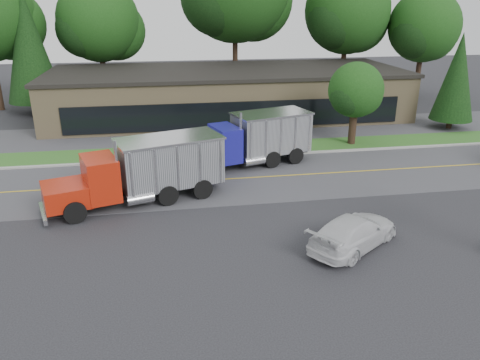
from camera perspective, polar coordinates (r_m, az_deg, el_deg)
The scene contains 16 objects.
ground at distance 20.69m, azimuth 3.09°, elevation -8.69°, with size 140.00×140.00×0.00m, color #37373D.
road at distance 28.71m, azimuth -0.74°, elevation 0.14°, with size 60.00×8.00×0.02m, color #56565B.
center_line at distance 28.71m, azimuth -0.74°, elevation 0.14°, with size 60.00×0.12×0.01m, color gold.
curb at distance 32.62m, azimuth -1.87°, elevation 2.74°, with size 60.00×0.30×0.12m, color #9E9E99.
grass_verge at distance 34.32m, azimuth -2.27°, elevation 3.67°, with size 60.00×3.40×0.03m, color #2A6121.
far_parking at distance 39.09m, azimuth -3.21°, elevation 5.84°, with size 60.00×7.00×0.02m, color #56565B.
strip_mall at distance 44.69m, azimuth -1.55°, elevation 10.43°, with size 32.00×12.00×4.00m, color #9F8861.
tree_far_b at distance 51.99m, azimuth -16.68°, elevation 17.69°, with size 8.71×8.20×12.42m.
tree_far_d at distance 54.51m, azimuth 13.01°, elevation 19.00°, with size 9.61×9.05×13.71m.
tree_far_e at distance 56.24m, azimuth 21.57°, elevation 16.68°, with size 8.02×7.54×11.44m.
evergreen_left at distance 49.15m, azimuth -24.35°, elevation 14.73°, with size 5.08×5.08×11.53m.
evergreen_right at distance 43.28m, azimuth 24.92°, elevation 11.32°, with size 3.48×3.48×7.91m.
tree_verge at distance 36.04m, azimuth 13.98°, elevation 10.31°, with size 4.30×4.05×6.13m.
dump_truck_red at distance 25.55m, azimuth -11.27°, elevation 1.35°, with size 9.74×5.19×3.36m.
dump_truck_blue at distance 30.84m, azimuth 1.90°, elevation 5.16°, with size 8.78×4.78×3.36m.
rally_car at distance 21.30m, azimuth 13.69°, elevation -6.15°, with size 2.04×5.02×1.46m, color silver.
Camera 1 is at (-4.03, -17.50, 10.27)m, focal length 35.00 mm.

